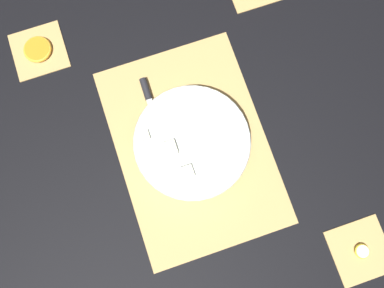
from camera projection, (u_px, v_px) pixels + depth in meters
ground_plane at (192, 146)px, 0.91m from camera, size 6.00×6.00×0.00m
bamboo_mat_center at (192, 146)px, 0.91m from camera, size 0.51×0.36×0.01m
coaster_mat_near_left at (361, 251)px, 0.86m from camera, size 0.13×0.13×0.01m
coaster_mat_far_right at (39, 51)px, 0.95m from camera, size 0.13×0.13×0.01m
fruit_salad_bowl at (192, 143)px, 0.87m from camera, size 0.27×0.27×0.07m
paring_knife at (147, 92)px, 0.92m from camera, size 0.14×0.02×0.02m
orange_slice_whole at (38, 49)px, 0.94m from camera, size 0.07×0.07×0.01m
banana_coin_single at (362, 251)px, 0.86m from camera, size 0.03×0.03×0.01m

